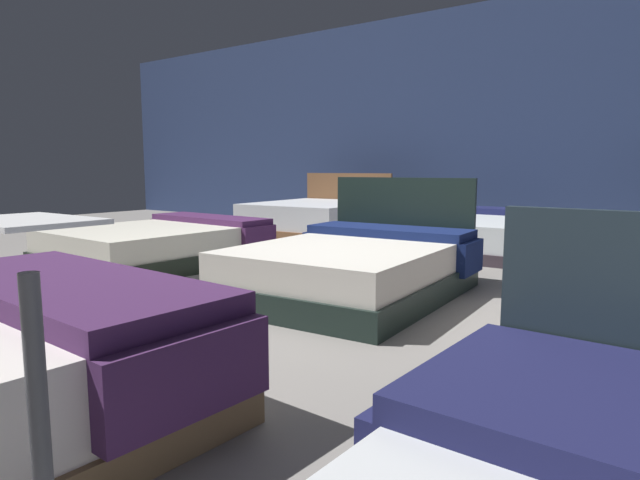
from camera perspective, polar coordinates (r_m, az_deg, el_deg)
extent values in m
cube|color=gray|center=(4.15, 1.28, -6.61)|extent=(18.00, 18.00, 0.02)
cube|color=navy|center=(8.72, 20.82, 11.95)|extent=(18.00, 0.06, 3.50)
cube|color=#43234E|center=(2.58, -25.16, -4.59)|extent=(1.67, 0.76, 0.09)
cube|color=#43234E|center=(1.94, -13.53, -13.81)|extent=(0.13, 0.67, 0.29)
cube|color=#1B1D48|center=(1.55, 11.94, -18.15)|extent=(0.09, 0.67, 0.25)
cube|color=black|center=(5.99, -16.90, -1.62)|extent=(1.71, 2.08, 0.17)
cube|color=silver|center=(5.96, -16.97, 0.26)|extent=(1.64, 2.02, 0.22)
cube|color=#482350|center=(6.39, -11.56, 2.20)|extent=(1.61, 0.54, 0.06)
cube|color=#482350|center=(7.04, -15.73, 1.18)|extent=(0.09, 0.47, 0.27)
cube|color=#482350|center=(5.82, -6.41, 0.14)|extent=(0.09, 0.47, 0.27)
cube|color=black|center=(4.30, 3.19, -4.69)|extent=(1.55, 2.02, 0.19)
cube|color=silver|center=(4.26, 3.21, -1.97)|extent=(1.49, 1.95, 0.22)
cube|color=black|center=(5.10, 8.61, 1.33)|extent=(1.37, 0.11, 0.92)
cube|color=#111E4D|center=(4.85, 7.29, 0.92)|extent=(1.46, 0.56, 0.07)
cube|color=#111E4D|center=(5.23, -0.04, -0.44)|extent=(0.10, 0.49, 0.27)
cube|color=#111E4D|center=(4.61, 15.55, -1.80)|extent=(0.10, 0.49, 0.27)
cube|color=brown|center=(8.05, -0.43, 0.97)|extent=(1.76, 2.02, 0.17)
cube|color=silver|center=(8.03, -0.43, 2.77)|extent=(1.69, 1.95, 0.34)
cube|color=brown|center=(8.84, 2.94, 4.02)|extent=(1.56, 0.13, 0.93)
cube|color=#342B32|center=(6.94, 15.64, -0.56)|extent=(1.56, 2.05, 0.12)
cube|color=silver|center=(6.91, 15.70, 1.11)|extent=(1.50, 1.99, 0.28)
cube|color=#191D4A|center=(7.62, 17.76, 2.97)|extent=(1.53, 0.46, 0.08)
cube|color=#191D4A|center=(7.91, 12.31, 2.17)|extent=(0.08, 0.45, 0.23)
cube|color=#191D4A|center=(7.43, 23.46, 1.38)|extent=(0.08, 0.45, 0.23)
cube|color=#272E3F|center=(7.16, 30.54, 0.47)|extent=(0.07, 0.73, 0.31)
cylinder|color=#3F3F44|center=(1.32, -27.23, -20.40)|extent=(0.04, 0.04, 0.80)
cube|color=white|center=(1.18, -28.68, 1.74)|extent=(0.28, 0.20, 0.01)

